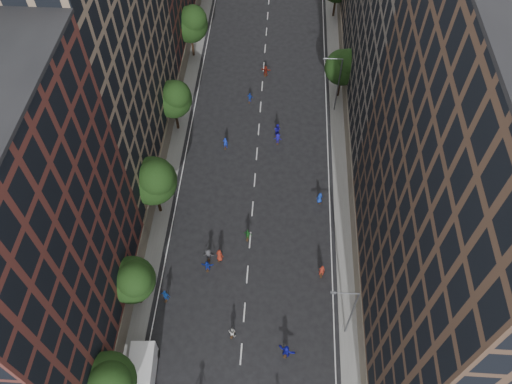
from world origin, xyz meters
TOP-DOWN VIEW (x-y plane):
  - ground at (0.00, 40.00)m, footprint 240.00×240.00m
  - sidewalk_left at (-12.00, 47.50)m, footprint 4.00×105.00m
  - sidewalk_right at (12.00, 47.50)m, footprint 4.00×105.00m
  - bldg_left_a at (-19.00, 11.00)m, footprint 14.00×22.00m
  - bldg_left_b at (-19.00, 35.00)m, footprint 14.00×26.00m
  - bldg_right_a at (19.00, 15.00)m, footprint 14.00×30.00m
  - bldg_right_b at (19.00, 44.00)m, footprint 14.00×28.00m
  - tree_left_0 at (-11.01, 3.85)m, footprint 5.20×5.20m
  - tree_left_1 at (-11.02, 13.86)m, footprint 4.80×4.80m
  - tree_left_2 at (-10.99, 25.83)m, footprint 5.60×5.60m
  - tree_left_3 at (-11.02, 39.85)m, footprint 5.00×5.00m
  - tree_left_4 at (-11.00, 55.84)m, footprint 5.40×5.40m
  - tree_right_a at (11.38, 47.85)m, footprint 5.00×5.00m
  - streetlamp_near at (10.37, 12.00)m, footprint 2.64×0.22m
  - streetlamp_far at (10.37, 45.00)m, footprint 2.64×0.22m
  - cargo_van at (-9.31, 6.20)m, footprint 2.83×5.49m
  - skater_4 at (-8.50, 14.49)m, footprint 1.17×0.75m
  - skater_5 at (4.53, 9.23)m, footprint 1.88×1.24m
  - skater_6 at (-3.26, 19.72)m, footprint 1.05×0.88m
  - skater_7 at (8.23, 18.45)m, footprint 0.69×0.46m
  - skater_8 at (-1.04, 10.93)m, footprint 0.92×0.81m
  - skater_9 at (-4.51, 19.71)m, footprint 1.21×0.73m
  - skater_10 at (-0.27, 22.70)m, footprint 1.07×0.64m
  - skater_11 at (-4.50, 18.40)m, footprint 1.40×0.46m
  - skater_12 at (8.19, 28.55)m, footprint 0.90×0.74m
  - skater_13 at (-4.27, 36.84)m, footprint 0.70×0.51m
  - skater_14 at (2.57, 39.63)m, footprint 1.15×1.03m
  - skater_15 at (2.69, 38.15)m, footprint 1.05×0.63m
  - skater_16 at (-1.60, 46.01)m, footprint 0.95×0.60m
  - skater_17 at (0.39, 52.00)m, footprint 1.60×0.70m

SIDE VIEW (x-z plane):
  - ground at x=0.00m, z-range 0.00..0.00m
  - sidewalk_left at x=-12.00m, z-range 0.00..0.15m
  - sidewalk_right at x=12.00m, z-range 0.00..0.15m
  - skater_16 at x=-1.60m, z-range 0.00..1.51m
  - skater_11 at x=-4.50m, z-range 0.00..1.51m
  - skater_15 at x=2.69m, z-range 0.00..1.59m
  - skater_12 at x=8.19m, z-range 0.00..1.59m
  - skater_8 at x=-1.04m, z-range 0.00..1.61m
  - skater_17 at x=0.39m, z-range 0.00..1.67m
  - skater_10 at x=-0.27m, z-range 0.00..1.71m
  - skater_13 at x=-4.27m, z-range 0.00..1.78m
  - skater_9 at x=-4.51m, z-range 0.00..1.83m
  - skater_6 at x=-3.26m, z-range 0.00..1.84m
  - skater_4 at x=-8.50m, z-range 0.00..1.85m
  - skater_7 at x=8.23m, z-range 0.00..1.89m
  - skater_5 at x=4.53m, z-range 0.00..1.94m
  - skater_14 at x=2.57m, z-range 0.00..1.95m
  - cargo_van at x=-9.31m, z-range 0.08..2.92m
  - streetlamp_near at x=10.37m, z-range 0.64..9.70m
  - streetlamp_far at x=10.37m, z-range 0.64..9.70m
  - tree_left_1 at x=-11.02m, z-range 1.45..9.66m
  - tree_right_a at x=11.38m, z-range 1.43..9.83m
  - tree_left_3 at x=-11.02m, z-range 1.53..10.11m
  - tree_left_0 at x=-11.01m, z-range 1.54..10.37m
  - tree_left_4 at x=-11.00m, z-range 1.56..10.63m
  - tree_left_2 at x=-10.99m, z-range 1.63..11.08m
  - bldg_left_a at x=-19.00m, z-range 0.00..30.00m
  - bldg_right_b at x=19.00m, z-range 0.00..33.00m
  - bldg_left_b at x=-19.00m, z-range 0.00..34.00m
  - bldg_right_a at x=19.00m, z-range 0.00..36.00m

